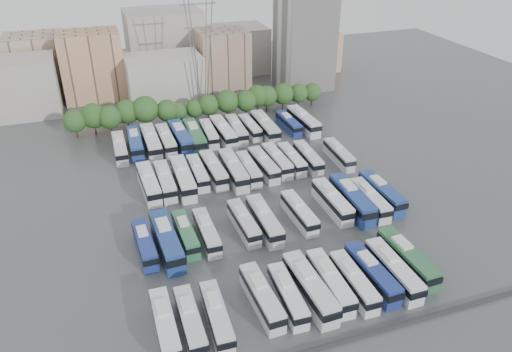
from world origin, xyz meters
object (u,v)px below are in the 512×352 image
object	(u,v)px
bus_r0_s5	(288,295)
bus_r1_s13	(381,192)
bus_r0_s9	(372,273)
bus_r3_s6	(209,133)
bus_r0_s11	(407,258)
bus_r2_s4	(198,172)
apartment_tower	(304,42)
bus_r1_s5	(244,222)
bus_r0_s6	(310,288)
bus_r3_s7	(223,132)
bus_r0_s10	(393,270)
bus_r2_s6	(233,169)
bus_r0_s8	(354,281)
bus_r3_s3	(166,140)
bus_r0_s0	(165,325)
bus_r2_s11	(308,157)
bus_r0_s1	(190,321)
bus_r3_s9	(250,127)
bus_r1_s1	(166,240)
bus_r3_s5	(195,136)
bus_r3_s13	(303,121)
electricity_pylon	(200,37)
bus_r2_s13	(339,154)
bus_r2_s5	(214,170)
bus_r3_s2	(151,142)
bus_r2_s8	(264,165)
bus_r1_s0	(145,244)
bus_r1_s11	(352,199)
bus_r2_s3	(183,178)
bus_r1_s6	(264,220)
bus_r2_s9	(277,160)
bus_r3_s0	(120,148)
bus_r2_s2	(165,181)
bus_r1_s12	(370,199)
bus_r3_s10	(265,127)
bus_r2_s10	(292,159)
bus_r1_s2	(186,234)
bus_r0_s2	(217,316)
bus_r2_s7	(249,169)
bus_r1_s8	(299,212)
bus_r3_s8	(236,129)
bus_r0_s7	(330,282)
bus_r3_s4	(181,137)

from	to	relation	value
bus_r0_s5	bus_r1_s13	distance (m)	32.40
bus_r0_s9	bus_r3_s6	size ratio (longest dim) A/B	1.05
bus_r0_s11	bus_r2_s4	xyz separation A→B (m)	(-23.09, 36.47, -0.22)
apartment_tower	bus_r1_s5	bearing A→B (deg)	-121.38
bus_r0_s6	bus_r3_s7	distance (m)	54.16
bus_r0_s5	bus_r0_s10	size ratio (longest dim) A/B	0.90
bus_r0_s10	bus_r2_s6	distance (m)	38.65
bus_r0_s8	bus_r3_s3	distance (m)	57.08
bus_r0_s0	bus_r2_s11	xyz separation A→B (m)	(36.26, 36.29, 0.03)
bus_r0_s1	bus_r3_s9	bearing A→B (deg)	64.91
bus_r0_s0	bus_r0_s10	world-z (taller)	bus_r0_s10
bus_r1_s1	bus_r0_s8	bearing A→B (deg)	-39.68
bus_r3_s5	bus_r3_s13	distance (m)	26.57
electricity_pylon	bus_r3_s5	size ratio (longest dim) A/B	2.50
bus_r0_s10	bus_r2_s13	distance (m)	37.48
bus_r2_s5	bus_r3_s2	distance (m)	19.22
bus_r2_s8	bus_r1_s0	bearing A→B (deg)	-147.12
bus_r1_s11	bus_r2_s3	distance (m)	31.82
bus_r2_s11	bus_r3_s7	xyz separation A→B (m)	(-13.17, 17.73, 0.25)
bus_r2_s4	bus_r1_s6	bearing A→B (deg)	-70.91
bus_r2_s9	bus_r3_s13	distance (m)	21.31
bus_r2_s11	bus_r3_s0	bearing A→B (deg)	156.75
bus_r1_s0	bus_r2_s2	bearing A→B (deg)	68.42
bus_r1_s12	bus_r3_s2	distance (m)	49.18
bus_r3_s9	bus_r3_s10	size ratio (longest dim) A/B	0.82
apartment_tower	bus_r1_s0	xyz separation A→B (m)	(-55.44, -64.58, -11.31)
bus_r0_s0	bus_r3_s9	xyz separation A→B (m)	(29.84, 54.89, -0.03)
bus_r0_s5	bus_r2_s10	bearing A→B (deg)	68.77
bus_r1_s2	bus_r1_s6	size ratio (longest dim) A/B	0.88
bus_r0_s5	bus_r2_s9	distance (m)	39.32
bus_r3_s6	bus_r3_s13	size ratio (longest dim) A/B	0.85
bus_r3_s7	bus_r0_s2	bearing A→B (deg)	-108.09
bus_r0_s2	bus_r3_s6	xyz separation A→B (m)	(13.37, 55.43, 0.03)
bus_r0_s11	bus_r1_s5	bearing A→B (deg)	137.91
bus_r2_s2	bus_r2_s3	distance (m)	3.38
bus_r0_s9	bus_r2_s7	xyz separation A→B (m)	(-6.56, 35.84, -0.12)
bus_r1_s13	bus_r3_s10	distance (m)	35.84
bus_r0_s0	bus_r3_s13	world-z (taller)	bus_r3_s13
bus_r2_s7	bus_r3_s0	size ratio (longest dim) A/B	0.93
bus_r1_s8	bus_r3_s8	distance (m)	36.48
bus_r1_s0	bus_r3_s6	bearing A→B (deg)	59.73
electricity_pylon	bus_r3_s3	world-z (taller)	electricity_pylon
bus_r2_s3	bus_r2_s11	xyz separation A→B (m)	(26.36, 0.48, -0.31)
bus_r3_s5	bus_r3_s9	world-z (taller)	bus_r3_s5
bus_r2_s4	bus_r3_s13	xyz separation A→B (m)	(29.74, 16.09, 0.34)
bus_r1_s11	bus_r3_s9	xyz separation A→B (m)	(-6.72, 36.44, -0.39)
electricity_pylon	bus_r0_s8	world-z (taller)	electricity_pylon
bus_r0_s7	bus_r1_s6	bearing A→B (deg)	103.10
bus_r2_s4	bus_r3_s0	bearing A→B (deg)	130.66
bus_r3_s4	bus_r1_s1	bearing A→B (deg)	-106.80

